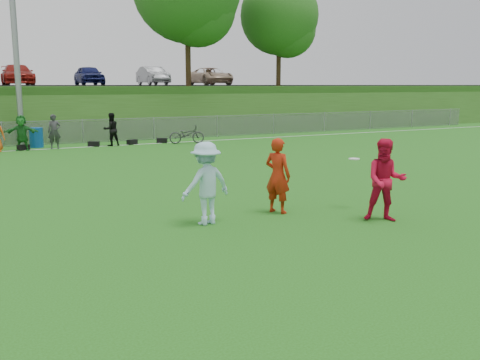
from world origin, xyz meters
TOP-DOWN VIEW (x-y plane):
  - ground at (0.00, 0.00)m, footprint 120.00×120.00m
  - sideline_far at (0.00, 18.00)m, footprint 60.00×0.10m
  - fence at (0.00, 20.00)m, footprint 58.00×0.06m
  - light_pole at (-3.00, 20.80)m, footprint 1.20×0.40m
  - berm at (0.00, 31.00)m, footprint 120.00×18.00m
  - parking_lot at (0.00, 33.00)m, footprint 120.00×12.00m
  - tree_green_far at (16.16, 25.92)m, footprint 5.88×5.88m
  - car_row at (-1.17, 32.00)m, footprint 32.04×5.18m
  - spectator_row at (-2.74, 18.00)m, footprint 7.44×0.88m
  - gear_bags at (0.72, 18.10)m, footprint 7.65×0.52m
  - player_red_left at (1.00, 1.48)m, footprint 0.71×0.81m
  - player_red_center at (2.78, -0.36)m, footprint 1.18×1.13m
  - player_blue at (-1.00, 1.28)m, footprint 1.30×0.87m
  - frisbee at (2.98, 1.03)m, footprint 0.28×0.28m
  - recycling_bin at (-2.50, 19.00)m, footprint 0.79×0.79m
  - bicycle at (4.90, 17.20)m, footprint 1.97×1.09m

SIDE VIEW (x-z plane):
  - ground at x=0.00m, z-range 0.00..0.00m
  - sideline_far at x=0.00m, z-range 0.00..0.01m
  - gear_bags at x=0.72m, z-range 0.00..0.26m
  - bicycle at x=4.90m, z-range 0.00..0.98m
  - recycling_bin at x=-2.50m, z-range 0.00..0.99m
  - fence at x=0.00m, z-range 0.00..1.30m
  - spectator_row at x=-2.74m, z-range 0.00..1.69m
  - player_red_left at x=1.00m, z-range 0.00..1.86m
  - player_blue at x=-1.00m, z-range 0.00..1.87m
  - player_red_center at x=2.78m, z-range 0.00..1.91m
  - frisbee at x=2.98m, z-range 1.26..1.28m
  - berm at x=0.00m, z-range 0.00..3.00m
  - parking_lot at x=0.00m, z-range 3.00..3.10m
  - car_row at x=-1.17m, z-range 3.10..4.54m
  - light_pole at x=-3.00m, z-range 0.63..12.78m
  - tree_green_far at x=16.16m, z-range 3.87..12.06m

